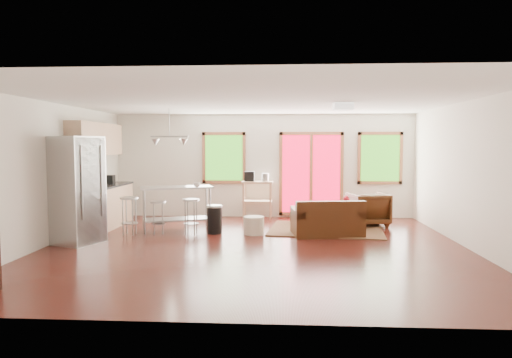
# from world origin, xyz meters

# --- Properties ---
(floor) EXTENTS (7.50, 7.00, 0.02)m
(floor) POSITION_xyz_m (0.00, 0.00, -0.01)
(floor) COLOR black
(floor) RESTS_ON ground
(ceiling) EXTENTS (7.50, 7.00, 0.02)m
(ceiling) POSITION_xyz_m (0.00, 0.00, 2.61)
(ceiling) COLOR white
(ceiling) RESTS_ON ground
(back_wall) EXTENTS (7.50, 0.02, 2.60)m
(back_wall) POSITION_xyz_m (0.00, 3.51, 1.30)
(back_wall) COLOR silver
(back_wall) RESTS_ON ground
(left_wall) EXTENTS (0.02, 7.00, 2.60)m
(left_wall) POSITION_xyz_m (-3.76, 0.00, 1.30)
(left_wall) COLOR silver
(left_wall) RESTS_ON ground
(right_wall) EXTENTS (0.02, 7.00, 2.60)m
(right_wall) POSITION_xyz_m (3.76, 0.00, 1.30)
(right_wall) COLOR silver
(right_wall) RESTS_ON ground
(front_wall) EXTENTS (7.50, 0.02, 2.60)m
(front_wall) POSITION_xyz_m (0.00, -3.51, 1.30)
(front_wall) COLOR silver
(front_wall) RESTS_ON ground
(window_left) EXTENTS (1.10, 0.05, 1.30)m
(window_left) POSITION_xyz_m (-1.00, 3.46, 1.50)
(window_left) COLOR #1F4F0F
(window_left) RESTS_ON back_wall
(french_doors) EXTENTS (1.60, 0.05, 2.10)m
(french_doors) POSITION_xyz_m (1.20, 3.46, 1.10)
(french_doors) COLOR #A20821
(french_doors) RESTS_ON back_wall
(window_right) EXTENTS (1.10, 0.05, 1.30)m
(window_right) POSITION_xyz_m (2.90, 3.46, 1.50)
(window_right) COLOR #1F4F0F
(window_right) RESTS_ON back_wall
(rug) EXTENTS (2.56, 2.09, 0.02)m
(rug) POSITION_xyz_m (1.42, 1.74, 0.01)
(rug) COLOR #415631
(rug) RESTS_ON floor
(loveseat) EXTENTS (1.47, 0.96, 0.73)m
(loveseat) POSITION_xyz_m (1.39, 1.13, 0.29)
(loveseat) COLOR black
(loveseat) RESTS_ON floor
(coffee_table) EXTENTS (1.17, 0.87, 0.42)m
(coffee_table) POSITION_xyz_m (1.79, 2.07, 0.36)
(coffee_table) COLOR black
(coffee_table) RESTS_ON floor
(armchair) EXTENTS (0.94, 0.90, 0.82)m
(armchair) POSITION_xyz_m (2.42, 2.36, 0.41)
(armchair) COLOR black
(armchair) RESTS_ON floor
(ottoman) EXTENTS (0.69, 0.69, 0.39)m
(ottoman) POSITION_xyz_m (1.01, 2.48, 0.20)
(ottoman) COLOR black
(ottoman) RESTS_ON floor
(pouf) EXTENTS (0.54, 0.54, 0.36)m
(pouf) POSITION_xyz_m (-0.10, 1.19, 0.18)
(pouf) COLOR beige
(pouf) RESTS_ON floor
(vase) EXTENTS (0.21, 0.22, 0.35)m
(vase) POSITION_xyz_m (1.84, 1.70, 0.53)
(vase) COLOR silver
(vase) RESTS_ON coffee_table
(book) EXTENTS (0.21, 0.11, 0.29)m
(book) POSITION_xyz_m (1.89, 1.91, 0.54)
(book) COLOR maroon
(book) RESTS_ON coffee_table
(cabinets) EXTENTS (0.64, 2.24, 2.30)m
(cabinets) POSITION_xyz_m (-3.49, 1.70, 0.93)
(cabinets) COLOR tan
(cabinets) RESTS_ON floor
(refrigerator) EXTENTS (1.01, 1.00, 1.98)m
(refrigerator) POSITION_xyz_m (-3.34, 0.18, 0.99)
(refrigerator) COLOR #B7BABC
(refrigerator) RESTS_ON floor
(island) EXTENTS (1.61, 1.05, 0.94)m
(island) POSITION_xyz_m (-1.76, 1.49, 0.65)
(island) COLOR #B7BABC
(island) RESTS_ON floor
(cup) EXTENTS (0.14, 0.11, 0.13)m
(cup) POSITION_xyz_m (-1.29, 1.31, 1.02)
(cup) COLOR white
(cup) RESTS_ON island
(bar_stool_a) EXTENTS (0.37, 0.37, 0.77)m
(bar_stool_a) POSITION_xyz_m (-2.62, 1.00, 0.57)
(bar_stool_a) COLOR #B7BABC
(bar_stool_a) RESTS_ON floor
(bar_stool_b) EXTENTS (0.40, 0.40, 0.68)m
(bar_stool_b) POSITION_xyz_m (-2.06, 1.12, 0.51)
(bar_stool_b) COLOR #B7BABC
(bar_stool_b) RESTS_ON floor
(bar_stool_c) EXTENTS (0.37, 0.37, 0.73)m
(bar_stool_c) POSITION_xyz_m (-1.37, 1.10, 0.54)
(bar_stool_c) COLOR #B7BABC
(bar_stool_c) RESTS_ON floor
(trash_can) EXTENTS (0.41, 0.41, 0.59)m
(trash_can) POSITION_xyz_m (-0.91, 1.24, 0.30)
(trash_can) COLOR black
(trash_can) RESTS_ON floor
(kitchen_cart) EXTENTS (0.77, 0.50, 1.17)m
(kitchen_cart) POSITION_xyz_m (-0.16, 3.20, 0.80)
(kitchen_cart) COLOR tan
(kitchen_cart) RESTS_ON floor
(ceiling_flush) EXTENTS (0.35, 0.35, 0.12)m
(ceiling_flush) POSITION_xyz_m (1.60, 0.60, 2.53)
(ceiling_flush) COLOR white
(ceiling_flush) RESTS_ON ceiling
(pendant_light) EXTENTS (0.80, 0.18, 0.79)m
(pendant_light) POSITION_xyz_m (-1.90, 1.50, 1.90)
(pendant_light) COLOR gray
(pendant_light) RESTS_ON ceiling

